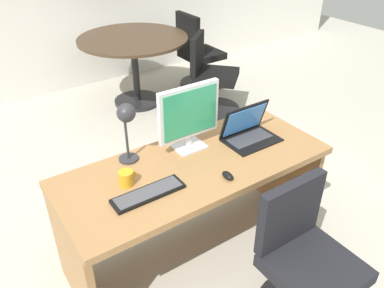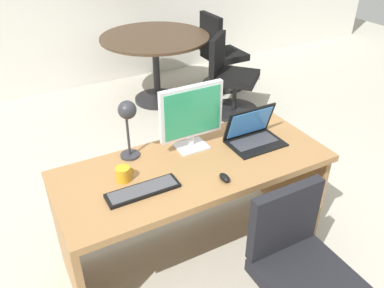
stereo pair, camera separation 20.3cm
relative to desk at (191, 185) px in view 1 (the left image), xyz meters
The scene contains 12 objects.
ground 1.55m from the desk, 90.00° to the left, with size 12.00×12.00×0.00m, color #B7B2A3.
desk is the anchor object (origin of this frame).
monitor 0.46m from the desk, 61.40° to the left, with size 0.42×0.16×0.43m.
laptop 0.53m from the desk, ahead, with size 0.36×0.25×0.24m.
keyboard 0.46m from the desk, 158.60° to the right, with size 0.41×0.12×0.02m.
mouse 0.35m from the desk, 75.90° to the right, with size 0.05×0.09×0.04m.
desk_lamp 0.61m from the desk, 148.33° to the left, with size 0.12×0.14×0.39m.
coffee_mug 0.50m from the desk, behind, with size 0.11×0.08×0.09m.
office_chair 0.84m from the desk, 73.15° to the right, with size 0.56×0.56×0.84m.
meeting_table 2.39m from the desk, 71.63° to the left, with size 1.23×1.23×0.79m.
meeting_chair_near 2.81m from the desk, 54.25° to the left, with size 0.56×0.56×0.94m.
meeting_chair_far 2.12m from the desk, 49.89° to the left, with size 0.65×0.66×0.87m.
Camera 1 is at (-1.12, -1.61, 2.08)m, focal length 36.68 mm.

